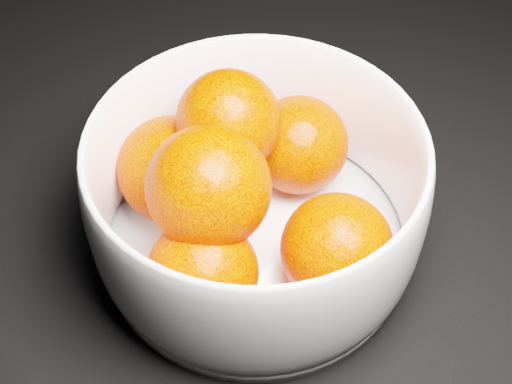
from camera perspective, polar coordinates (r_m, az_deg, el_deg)
ground at (r=0.56m, az=8.33°, el=0.65°), size 3.00×3.00×0.00m
bowl at (r=0.48m, az=-0.00°, el=-0.44°), size 0.23×0.23×0.11m
orange_pile at (r=0.47m, az=-1.36°, el=0.30°), size 0.19×0.19×0.12m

